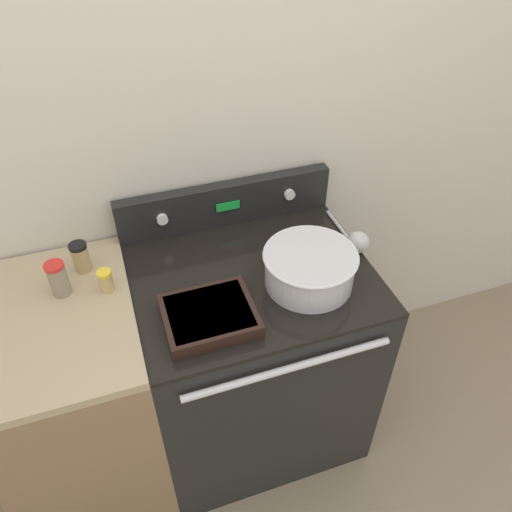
# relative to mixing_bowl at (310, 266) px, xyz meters

# --- Properties ---
(ground_plane) EXTENTS (12.00, 12.00, 0.00)m
(ground_plane) POSITION_rel_mixing_bowl_xyz_m (-0.17, -0.24, -0.98)
(ground_plane) COLOR gray
(kitchen_wall) EXTENTS (8.00, 0.05, 2.50)m
(kitchen_wall) POSITION_rel_mixing_bowl_xyz_m (-0.17, 0.47, 0.27)
(kitchen_wall) COLOR beige
(kitchen_wall) RESTS_ON ground_plane
(stove_range) EXTENTS (0.82, 0.71, 0.91)m
(stove_range) POSITION_rel_mixing_bowl_xyz_m (-0.17, 0.10, -0.52)
(stove_range) COLOR black
(stove_range) RESTS_ON ground_plane
(control_panel) EXTENTS (0.82, 0.07, 0.17)m
(control_panel) POSITION_rel_mixing_bowl_xyz_m (-0.17, 0.41, 0.01)
(control_panel) COLOR black
(control_panel) RESTS_ON stove_range
(side_counter) EXTENTS (0.50, 0.68, 0.92)m
(side_counter) POSITION_rel_mixing_bowl_xyz_m (-0.83, 0.10, -0.52)
(side_counter) COLOR #896B4C
(side_counter) RESTS_ON ground_plane
(mixing_bowl) EXTENTS (0.31, 0.31, 0.12)m
(mixing_bowl) POSITION_rel_mixing_bowl_xyz_m (0.00, 0.00, 0.00)
(mixing_bowl) COLOR silver
(mixing_bowl) RESTS_ON stove_range
(casserole_dish) EXTENTS (0.28, 0.24, 0.05)m
(casserole_dish) POSITION_rel_mixing_bowl_xyz_m (-0.36, -0.06, -0.04)
(casserole_dish) COLOR black
(casserole_dish) RESTS_ON stove_range
(ladle) EXTENTS (0.08, 0.28, 0.08)m
(ladle) POSITION_rel_mixing_bowl_xyz_m (0.23, 0.10, -0.03)
(ladle) COLOR #B7B7B7
(ladle) RESTS_ON stove_range
(spice_jar_yellow_cap) EXTENTS (0.05, 0.05, 0.08)m
(spice_jar_yellow_cap) POSITION_rel_mixing_bowl_xyz_m (-0.64, 0.17, -0.02)
(spice_jar_yellow_cap) COLOR tan
(spice_jar_yellow_cap) RESTS_ON side_counter
(spice_jar_black_cap) EXTENTS (0.06, 0.06, 0.11)m
(spice_jar_black_cap) POSITION_rel_mixing_bowl_xyz_m (-0.71, 0.30, -0.00)
(spice_jar_black_cap) COLOR tan
(spice_jar_black_cap) RESTS_ON side_counter
(spice_jar_red_cap) EXTENTS (0.06, 0.06, 0.12)m
(spice_jar_red_cap) POSITION_rel_mixing_bowl_xyz_m (-0.78, 0.20, 0.00)
(spice_jar_red_cap) COLOR gray
(spice_jar_red_cap) RESTS_ON side_counter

